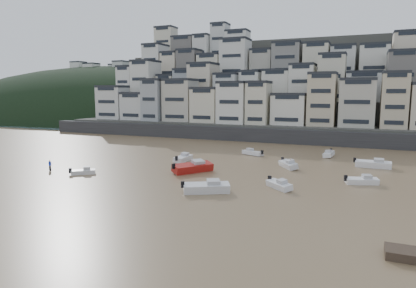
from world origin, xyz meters
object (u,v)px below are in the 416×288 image
at_px(boat_d, 362,180).
at_px(person_blue, 50,165).
at_px(boat_e, 288,164).
at_px(boat_f, 183,157).
at_px(boat_c, 193,166).
at_px(person_pink, 291,164).
at_px(boat_h, 253,152).
at_px(boat_b, 279,184).
at_px(boat_i, 329,153).
at_px(boat_g, 373,163).
at_px(boat_a, 207,186).
at_px(boat_j, 83,171).

bearing_deg(boat_d, person_blue, 173.01).
bearing_deg(boat_e, boat_f, -119.98).
relative_size(boat_c, boat_d, 1.53).
bearing_deg(person_pink, boat_h, 131.58).
distance_m(boat_b, person_blue, 36.90).
distance_m(boat_h, boat_i, 14.95).
xyz_separation_m(boat_g, person_blue, (-48.49, -23.05, 0.03)).
height_order(boat_c, person_blue, boat_c).
xyz_separation_m(boat_a, boat_f, (-12.41, 18.13, -0.12)).
bearing_deg(boat_c, boat_d, -50.29).
xyz_separation_m(boat_b, boat_h, (-10.53, 24.04, 0.03)).
relative_size(boat_b, boat_d, 1.00).
xyz_separation_m(boat_d, person_pink, (-11.02, 6.33, 0.22)).
height_order(boat_i, boat_j, boat_i).
bearing_deg(boat_d, boat_g, 63.72).
xyz_separation_m(boat_a, person_pink, (7.12, 18.77, -0.00)).
bearing_deg(boat_f, boat_j, 149.75).
height_order(boat_c, boat_g, boat_c).
bearing_deg(boat_i, boat_a, -14.40).
bearing_deg(boat_j, boat_c, -11.01).
height_order(boat_f, boat_h, boat_f).
bearing_deg(boat_e, person_pink, 0.86).
height_order(boat_h, person_blue, person_blue).
height_order(boat_j, person_blue, person_blue).
distance_m(boat_f, boat_j, 18.41).
bearing_deg(person_pink, boat_d, -29.86).
bearing_deg(boat_a, boat_c, 94.44).
distance_m(boat_f, boat_i, 28.86).
xyz_separation_m(boat_j, person_blue, (-6.85, 0.04, 0.33)).
bearing_deg(boat_j, person_pink, -9.38).
height_order(boat_d, person_pink, person_pink).
relative_size(boat_h, person_blue, 2.83).
height_order(boat_b, boat_g, boat_g).
relative_size(boat_d, boat_h, 0.96).
relative_size(boat_g, boat_h, 1.26).
height_order(boat_a, person_pink, boat_a).
relative_size(boat_a, boat_d, 1.35).
bearing_deg(boat_e, boat_a, -52.82).
xyz_separation_m(boat_e, person_pink, (0.54, -0.76, 0.15)).
bearing_deg(boat_b, person_blue, -132.00).
height_order(boat_b, person_pink, person_pink).
bearing_deg(boat_b, boat_a, -102.31).
height_order(boat_c, boat_i, boat_c).
relative_size(boat_f, person_pink, 3.16).
height_order(boat_e, boat_i, boat_e).
distance_m(boat_c, boat_h, 19.75).
xyz_separation_m(boat_g, boat_h, (-22.26, 4.17, -0.17)).
height_order(boat_d, boat_e, boat_e).
bearing_deg(boat_f, boat_c, -143.61).
relative_size(boat_d, boat_j, 1.20).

